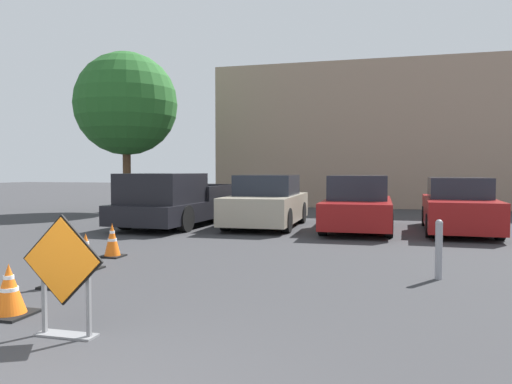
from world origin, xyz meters
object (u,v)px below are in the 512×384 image
Objects in this scene: traffic_cone_second at (56,266)px; road_closed_sign at (63,272)px; pickup_truck at (176,202)px; parked_car_third at (459,207)px; traffic_cone_nearest at (9,290)px; traffic_cone_third at (86,252)px; traffic_cone_fourth at (112,241)px; parked_car_second at (358,205)px; bollard_nearest at (439,248)px; parked_car_nearest at (267,203)px.

road_closed_sign is at bearing -51.33° from traffic_cone_second.
pickup_truck is 1.28× the size of parked_car_third.
road_closed_sign is at bearing 111.11° from pickup_truck.
road_closed_sign is at bearing -24.27° from traffic_cone_nearest.
traffic_cone_fourth reaches higher than traffic_cone_third.
traffic_cone_second is 1.30m from traffic_cone_third.
traffic_cone_fourth is at bearing 51.62° from parked_car_second.
traffic_cone_nearest is 0.66× the size of bollard_nearest.
bollard_nearest is at bearing 44.27° from road_closed_sign.
traffic_cone_fourth is (-0.95, 3.82, 0.03)m from traffic_cone_nearest.
traffic_cone_third is at bearing 47.96° from parked_car_third.
bollard_nearest is at bearing 7.30° from traffic_cone_third.
traffic_cone_nearest is 11.52m from parked_car_third.
traffic_cone_fourth is 6.00m from bollard_nearest.
parked_car_nearest reaches higher than road_closed_sign.
traffic_cone_nearest is at bearing -146.39° from bollard_nearest.
parked_car_nearest is (2.72, 0.47, -0.00)m from pickup_truck.
traffic_cone_third is at bearing 58.17° from parked_car_second.
traffic_cone_second is 0.14× the size of parked_car_second.
parked_car_third is 4.77× the size of bollard_nearest.
road_closed_sign is at bearing -64.71° from traffic_cone_fourth.
parked_car_second is 6.40m from bollard_nearest.
parked_car_second is 4.83× the size of bollard_nearest.
parked_car_nearest is 0.93× the size of parked_car_second.
traffic_cone_second is at bearing -77.13° from traffic_cone_fourth.
road_closed_sign is at bearing 75.98° from parked_car_second.
traffic_cone_second is at bearing 64.13° from parked_car_second.
parked_car_third is (6.13, 9.75, 0.39)m from traffic_cone_nearest.
traffic_cone_nearest is 1.40m from traffic_cone_second.
bollard_nearest is at bearing 143.67° from pickup_truck.
traffic_cone_third is 8.09m from parked_car_second.
bollard_nearest is at bearing 20.22° from traffic_cone_second.
parked_car_nearest reaches higher than traffic_cone_nearest.
traffic_cone_third is at bearing -172.70° from bollard_nearest.
parked_car_third reaches higher than traffic_cone_third.
traffic_cone_nearest is 0.92× the size of traffic_cone_fourth.
parked_car_nearest is 7.64m from bollard_nearest.
parked_car_nearest is (1.12, 8.31, 0.41)m from traffic_cone_second.
parked_car_second is at bearing 70.19° from traffic_cone_nearest.
pickup_truck reaches higher than road_closed_sign.
parked_car_nearest reaches higher than traffic_cone_second.
bollard_nearest is (4.29, -6.32, -0.22)m from parked_car_nearest.
parked_car_second is 2.70m from parked_car_third.
parked_car_nearest is at bearing 78.29° from traffic_cone_third.
road_closed_sign is 0.28× the size of parked_car_second.
traffic_cone_nearest is 9.70m from parked_car_nearest.
parked_car_second is (4.38, 5.71, 0.39)m from traffic_cone_fourth.
road_closed_sign is 5.50m from bollard_nearest.
parked_car_third is at bearing -179.87° from parked_car_nearest.
parked_car_second is at bearing 52.50° from traffic_cone_fourth.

